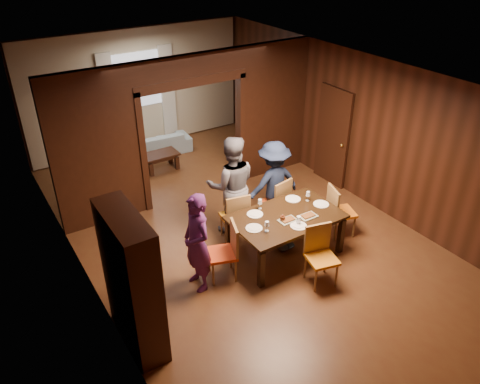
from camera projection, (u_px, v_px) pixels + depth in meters
floor at (237, 229)px, 8.73m from camera, size 9.00×9.00×0.00m
ceiling at (236, 75)px, 7.27m from camera, size 5.50×9.00×0.02m
room_walls at (186, 121)px, 9.34m from camera, size 5.52×9.01×2.90m
person_purple at (197, 243)px, 6.98m from camera, size 0.40×0.60×1.62m
person_grey at (231, 186)px, 8.25m from camera, size 1.11×1.01×1.86m
person_navy at (273, 183)px, 8.58m from camera, size 1.09×0.67×1.62m
sofa at (155, 144)px, 11.43m from camera, size 1.79×0.83×0.51m
serving_bowl at (286, 209)px, 7.81m from camera, size 0.34×0.34×0.08m
dining_table at (285, 235)px, 7.91m from camera, size 1.81×1.13×0.76m
coffee_table at (161, 161)px, 10.72m from camera, size 0.80×0.50×0.40m
chair_left at (222, 252)px, 7.32m from camera, size 0.56×0.56×0.97m
chair_right at (342, 211)px, 8.36m from camera, size 0.55×0.55×0.97m
chair_far_l at (234, 215)px, 8.23m from camera, size 0.52×0.52×0.97m
chair_far_r at (275, 201)px, 8.66m from camera, size 0.52×0.52×0.97m
chair_near at (322, 257)px, 7.21m from camera, size 0.53×0.53×0.97m
hutch at (132, 282)px, 5.95m from camera, size 0.40×1.20×2.00m
door_right at (333, 137)px, 9.82m from camera, size 0.06×0.90×2.10m
window_far at (137, 80)px, 11.10m from camera, size 1.20×0.03×1.30m
curtain_left at (110, 104)px, 10.95m from camera, size 0.35×0.06×2.40m
curtain_right at (168, 93)px, 11.65m from camera, size 0.35×0.06×2.40m
plate_left at (254, 228)px, 7.40m from camera, size 0.27×0.27×0.01m
plate_far_l at (255, 214)px, 7.75m from camera, size 0.27×0.27×0.01m
plate_far_r at (293, 199)px, 8.18m from camera, size 0.27×0.27×0.01m
plate_right at (321, 204)px, 8.03m from camera, size 0.27×0.27×0.01m
plate_near at (298, 226)px, 7.45m from camera, size 0.27×0.27×0.01m
platter_a at (288, 220)px, 7.58m from camera, size 0.30×0.20×0.04m
platter_b at (308, 216)px, 7.69m from camera, size 0.30×0.20×0.04m
wineglass_left at (267, 226)px, 7.29m from camera, size 0.08×0.08×0.18m
wineglass_far at (260, 204)px, 7.87m from camera, size 0.08×0.08×0.18m
wineglass_right at (308, 196)px, 8.09m from camera, size 0.08×0.08×0.18m
tumbler at (299, 220)px, 7.48m from camera, size 0.07×0.07×0.14m
condiment_jar at (283, 218)px, 7.56m from camera, size 0.08×0.08×0.11m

